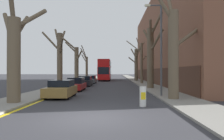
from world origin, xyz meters
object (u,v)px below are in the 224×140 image
street_tree_right_3 (136,63)px  traffic_bollard (143,97)px  street_tree_left_2 (76,63)px  parked_car_2 (85,81)px  street_tree_right_0 (174,50)px  street_tree_right_2 (141,61)px  street_tree_left_0 (15,53)px  parked_car_0 (61,89)px  lamp_post (160,45)px  double_decker_bus (105,69)px  parked_car_3 (91,80)px  street_tree_right_1 (151,55)px  parked_car_1 (76,84)px  street_tree_left_3 (86,67)px  street_tree_left_1 (59,58)px

street_tree_right_3 → traffic_bollard: (-2.70, -33.49, -3.26)m
street_tree_left_2 → parked_car_2: (2.29, -5.56, -2.75)m
street_tree_right_0 → street_tree_right_2: 20.69m
street_tree_left_0 → parked_car_0: size_ratio=1.80×
lamp_post → parked_car_0: bearing=-177.7°
double_decker_bus → parked_car_3: size_ratio=2.58×
street_tree_right_1 → street_tree_right_3: street_tree_right_3 is taller
street_tree_left_0 → traffic_bollard: (8.05, -0.82, -2.66)m
street_tree_right_1 → parked_car_0: 12.67m
parked_car_1 → lamp_post: bearing=-37.7°
street_tree_left_0 → street_tree_right_2: street_tree_right_2 is taller
street_tree_left_2 → street_tree_right_1: bearing=-42.9°
street_tree_left_2 → double_decker_bus: 14.28m
parked_car_0 → street_tree_right_2: bearing=65.9°
street_tree_left_0 → street_tree_right_3: 34.39m
street_tree_left_3 → parked_car_1: street_tree_left_3 is taller
parked_car_0 → parked_car_3: bearing=90.0°
parked_car_0 → street_tree_right_3: bearing=73.4°
street_tree_right_2 → parked_car_1: size_ratio=1.79×
street_tree_left_0 → double_decker_bus: size_ratio=0.64×
street_tree_right_0 → street_tree_right_2: size_ratio=1.08×
street_tree_left_1 → street_tree_right_0: street_tree_right_0 is taller
street_tree_right_2 → street_tree_right_3: size_ratio=0.89×
street_tree_left_3 → street_tree_right_0: (10.69, -31.65, 0.48)m
traffic_bollard → street_tree_right_0: bearing=47.9°
street_tree_left_0 → street_tree_left_3: 33.67m
parked_car_1 → parked_car_2: bearing=90.0°
street_tree_left_2 → traffic_bollard: (8.25, -23.15, -2.83)m
street_tree_left_2 → parked_car_0: 19.13m
parked_car_3 → street_tree_left_2: bearing=-149.9°
double_decker_bus → street_tree_right_0: bearing=-78.8°
street_tree_right_2 → street_tree_left_3: bearing=134.4°
street_tree_left_3 → parked_car_2: (2.15, -16.91, -2.47)m
double_decker_bus → traffic_bollard: bearing=-83.6°
street_tree_right_1 → parked_car_2: (-8.51, 4.48, -3.41)m
street_tree_left_3 → street_tree_right_0: bearing=-71.3°
street_tree_right_1 → parked_car_0: size_ratio=2.15×
parked_car_3 → lamp_post: size_ratio=0.59×
street_tree_right_2 → street_tree_right_3: street_tree_right_3 is taller
street_tree_right_2 → parked_car_0: 21.25m
double_decker_bus → parked_car_3: 12.62m
street_tree_left_3 → double_decker_bus: bearing=30.3°
street_tree_right_3 → lamp_post: 28.82m
street_tree_right_2 → parked_car_1: street_tree_right_2 is taller
street_tree_left_2 → street_tree_right_3: bearing=43.3°
street_tree_right_3 → parked_car_0: (-8.66, -29.12, -3.19)m
street_tree_left_1 → street_tree_right_0: bearing=-41.4°
street_tree_left_1 → street_tree_right_3: street_tree_right_3 is taller
parked_car_3 → street_tree_left_0: bearing=-95.0°
street_tree_left_3 → street_tree_right_2: 15.34m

